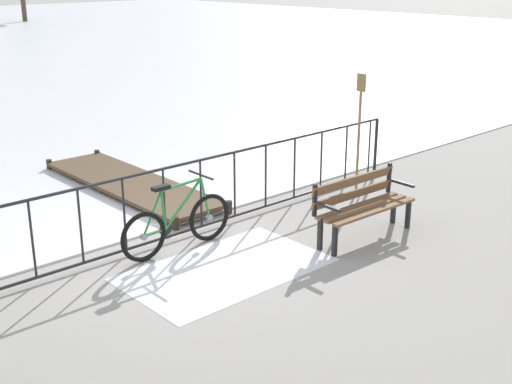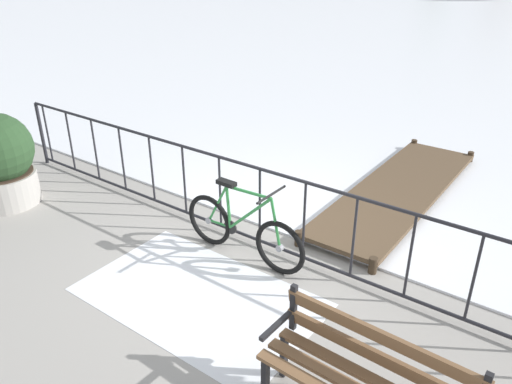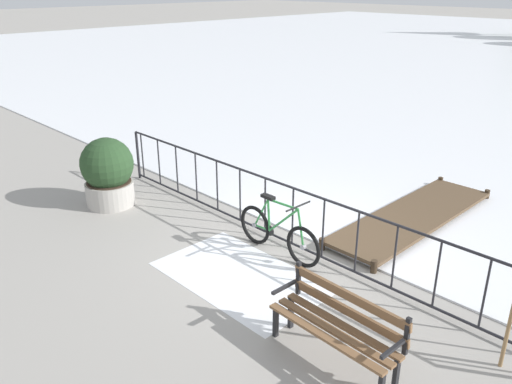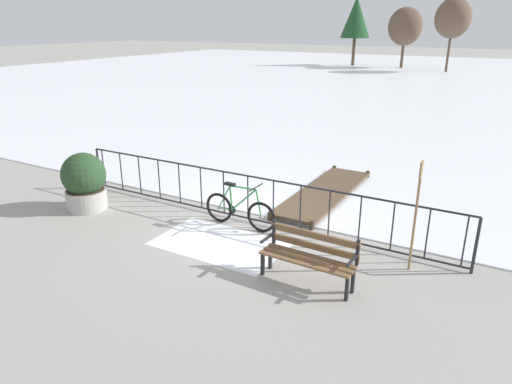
{
  "view_description": "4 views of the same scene",
  "coord_description": "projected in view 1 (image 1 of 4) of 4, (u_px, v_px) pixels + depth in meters",
  "views": [
    {
      "loc": [
        -4.76,
        -7.09,
        3.59
      ],
      "look_at": [
        0.99,
        -0.73,
        0.69
      ],
      "focal_mm": 47.18,
      "sensor_mm": 36.0,
      "label": 1
    },
    {
      "loc": [
        3.08,
        -4.3,
        3.38
      ],
      "look_at": [
        0.04,
        -0.14,
        0.82
      ],
      "focal_mm": 35.14,
      "sensor_mm": 36.0,
      "label": 2
    },
    {
      "loc": [
        4.92,
        -5.64,
        4.05
      ],
      "look_at": [
        -0.42,
        -0.41,
        0.98
      ],
      "focal_mm": 36.26,
      "sensor_mm": 36.0,
      "label": 3
    },
    {
      "loc": [
        4.74,
        -7.99,
        4.09
      ],
      "look_at": [
        0.4,
        -0.35,
        0.87
      ],
      "focal_mm": 32.53,
      "sensor_mm": 36.0,
      "label": 4
    }
  ],
  "objects": [
    {
      "name": "ground_plane",
      "position": [
        166.0,
        243.0,
        9.15
      ],
      "size": [
        160.0,
        160.0,
        0.0
      ],
      "primitive_type": "plane",
      "color": "#9E9991"
    },
    {
      "name": "snow_patch",
      "position": [
        226.0,
        269.0,
        8.35
      ],
      "size": [
        2.53,
        1.53,
        0.01
      ],
      "primitive_type": "cube",
      "color": "white",
      "rests_on": "ground"
    },
    {
      "name": "railing_fence",
      "position": [
        164.0,
        204.0,
        8.97
      ],
      "size": [
        9.06,
        0.06,
        1.07
      ],
      "color": "#232328",
      "rests_on": "ground"
    },
    {
      "name": "bicycle_near_railing",
      "position": [
        177.0,
        224.0,
        8.8
      ],
      "size": [
        1.71,
        0.52,
        0.97
      ],
      "color": "black",
      "rests_on": "ground"
    },
    {
      "name": "park_bench",
      "position": [
        361.0,
        202.0,
        9.21
      ],
      "size": [
        1.61,
        0.53,
        0.89
      ],
      "color": "brown",
      "rests_on": "ground"
    },
    {
      "name": "oar_upright",
      "position": [
        359.0,
        126.0,
        10.75
      ],
      "size": [
        0.04,
        0.16,
        1.98
      ],
      "color": "#937047",
      "rests_on": "ground"
    },
    {
      "name": "wooden_dock",
      "position": [
        130.0,
        183.0,
        11.27
      ],
      "size": [
        1.1,
        4.07,
        0.2
      ],
      "color": "brown",
      "rests_on": "ground"
    }
  ]
}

